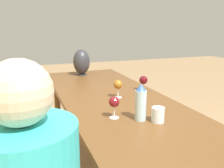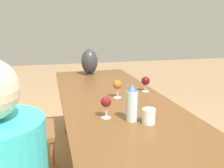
{
  "view_description": "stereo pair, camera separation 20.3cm",
  "coord_description": "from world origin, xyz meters",
  "px_view_note": "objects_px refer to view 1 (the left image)",
  "views": [
    {
      "loc": [
        -1.58,
        0.68,
        1.36
      ],
      "look_at": [
        0.28,
        0.0,
        0.88
      ],
      "focal_mm": 40.0,
      "sensor_mm": 36.0,
      "label": 1
    },
    {
      "loc": [
        -1.64,
        0.49,
        1.36
      ],
      "look_at": [
        0.28,
        0.0,
        0.88
      ],
      "focal_mm": 40.0,
      "sensor_mm": 36.0,
      "label": 2
    }
  ],
  "objects_px": {
    "water_bottle": "(141,103)",
    "chair_far": "(17,132)",
    "wine_glass_2": "(143,80)",
    "water_tumbler": "(158,115)",
    "wine_glass_1": "(118,85)",
    "vase": "(82,62)",
    "wine_glass_0": "(114,103)"
  },
  "relations": [
    {
      "from": "water_bottle",
      "to": "chair_far",
      "type": "relative_size",
      "value": 0.25
    },
    {
      "from": "wine_glass_1",
      "to": "chair_far",
      "type": "xyz_separation_m",
      "value": [
        0.23,
        0.79,
        -0.38
      ]
    },
    {
      "from": "water_tumbler",
      "to": "wine_glass_1",
      "type": "height_order",
      "value": "wine_glass_1"
    },
    {
      "from": "vase",
      "to": "wine_glass_0",
      "type": "xyz_separation_m",
      "value": [
        -1.38,
        0.12,
        -0.05
      ]
    },
    {
      "from": "water_tumbler",
      "to": "wine_glass_0",
      "type": "bearing_deg",
      "value": 56.16
    },
    {
      "from": "wine_glass_2",
      "to": "water_tumbler",
      "type": "bearing_deg",
      "value": 159.85
    },
    {
      "from": "water_bottle",
      "to": "chair_far",
      "type": "bearing_deg",
      "value": 45.63
    },
    {
      "from": "wine_glass_2",
      "to": "chair_far",
      "type": "height_order",
      "value": "wine_glass_2"
    },
    {
      "from": "wine_glass_0",
      "to": "chair_far",
      "type": "height_order",
      "value": "wine_glass_0"
    },
    {
      "from": "vase",
      "to": "chair_far",
      "type": "distance_m",
      "value": 1.12
    },
    {
      "from": "water_bottle",
      "to": "chair_far",
      "type": "distance_m",
      "value": 1.11
    },
    {
      "from": "chair_far",
      "to": "wine_glass_2",
      "type": "bearing_deg",
      "value": -95.77
    },
    {
      "from": "water_tumbler",
      "to": "vase",
      "type": "relative_size",
      "value": 0.31
    },
    {
      "from": "vase",
      "to": "chair_far",
      "type": "bearing_deg",
      "value": 135.55
    },
    {
      "from": "water_tumbler",
      "to": "chair_far",
      "type": "bearing_deg",
      "value": 46.29
    },
    {
      "from": "water_tumbler",
      "to": "wine_glass_0",
      "type": "distance_m",
      "value": 0.28
    },
    {
      "from": "vase",
      "to": "wine_glass_1",
      "type": "distance_m",
      "value": 0.98
    },
    {
      "from": "water_bottle",
      "to": "wine_glass_0",
      "type": "distance_m",
      "value": 0.16
    },
    {
      "from": "water_bottle",
      "to": "wine_glass_1",
      "type": "xyz_separation_m",
      "value": [
        0.49,
        -0.05,
        -0.01
      ]
    },
    {
      "from": "water_tumbler",
      "to": "vase",
      "type": "xyz_separation_m",
      "value": [
        1.53,
        0.1,
        0.11
      ]
    },
    {
      "from": "vase",
      "to": "wine_glass_1",
      "type": "bearing_deg",
      "value": -176.16
    },
    {
      "from": "water_bottle",
      "to": "chair_far",
      "type": "height_order",
      "value": "water_bottle"
    },
    {
      "from": "water_tumbler",
      "to": "chair_far",
      "type": "distance_m",
      "value": 1.19
    },
    {
      "from": "water_bottle",
      "to": "water_tumbler",
      "type": "height_order",
      "value": "water_bottle"
    },
    {
      "from": "wine_glass_1",
      "to": "water_bottle",
      "type": "bearing_deg",
      "value": 174.71
    },
    {
      "from": "chair_far",
      "to": "wine_glass_0",
      "type": "bearing_deg",
      "value": -136.73
    },
    {
      "from": "wine_glass_1",
      "to": "wine_glass_0",
      "type": "bearing_deg",
      "value": 155.51
    },
    {
      "from": "vase",
      "to": "wine_glass_0",
      "type": "height_order",
      "value": "vase"
    },
    {
      "from": "vase",
      "to": "chair_far",
      "type": "xyz_separation_m",
      "value": [
        -0.74,
        0.73,
        -0.43
      ]
    },
    {
      "from": "wine_glass_2",
      "to": "wine_glass_1",
      "type": "bearing_deg",
      "value": 113.29
    },
    {
      "from": "water_tumbler",
      "to": "vase",
      "type": "height_order",
      "value": "vase"
    },
    {
      "from": "water_bottle",
      "to": "wine_glass_2",
      "type": "distance_m",
      "value": 0.71
    }
  ]
}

